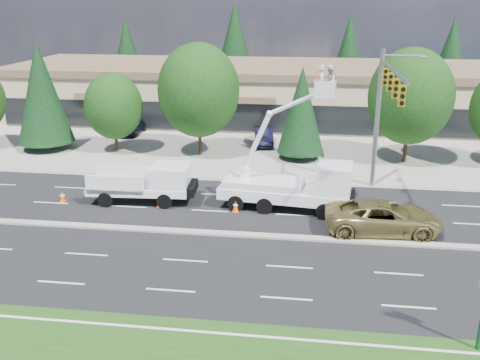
# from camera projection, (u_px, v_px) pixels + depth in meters

# --- Properties ---
(ground) EXTENTS (140.00, 140.00, 0.00)m
(ground) POSITION_uv_depth(u_px,v_px,m) (199.00, 233.00, 28.73)
(ground) COLOR black
(ground) RESTS_ON ground
(concrete_apron) EXTENTS (140.00, 22.00, 0.01)m
(concrete_apron) POSITION_uv_depth(u_px,v_px,m) (245.00, 140.00, 47.49)
(concrete_apron) COLOR gray
(concrete_apron) RESTS_ON ground
(road_median) EXTENTS (120.00, 0.55, 0.12)m
(road_median) POSITION_uv_depth(u_px,v_px,m) (199.00, 232.00, 28.71)
(road_median) COLOR gray
(road_median) RESTS_ON ground
(strip_mall) EXTENTS (50.40, 15.40, 5.50)m
(strip_mall) POSITION_uv_depth(u_px,v_px,m) (257.00, 90.00, 55.94)
(strip_mall) COLOR tan
(strip_mall) RESTS_ON ground
(tree_front_b) EXTENTS (4.52, 4.52, 8.91)m
(tree_front_b) POSITION_uv_depth(u_px,v_px,m) (41.00, 92.00, 43.25)
(tree_front_b) COLOR #332114
(tree_front_b) RESTS_ON ground
(tree_front_c) EXTENTS (4.65, 4.65, 6.45)m
(tree_front_c) POSITION_uv_depth(u_px,v_px,m) (114.00, 106.00, 42.83)
(tree_front_c) COLOR #332114
(tree_front_c) RESTS_ON ground
(tree_front_d) EXTENTS (6.38, 6.38, 8.86)m
(tree_front_d) POSITION_uv_depth(u_px,v_px,m) (199.00, 90.00, 41.50)
(tree_front_d) COLOR #332114
(tree_front_d) RESTS_ON ground
(tree_front_e) EXTENTS (3.65, 3.65, 7.19)m
(tree_front_e) POSITION_uv_depth(u_px,v_px,m) (301.00, 110.00, 40.93)
(tree_front_e) COLOR #332114
(tree_front_e) RESTS_ON ground
(tree_front_f) EXTENTS (6.26, 6.26, 8.68)m
(tree_front_f) POSITION_uv_depth(u_px,v_px,m) (411.00, 96.00, 39.54)
(tree_front_f) COLOR #332114
(tree_front_f) RESTS_ON ground
(tree_back_a) EXTENTS (4.90, 4.90, 9.66)m
(tree_back_a) POSITION_uv_depth(u_px,v_px,m) (127.00, 54.00, 68.70)
(tree_back_a) COLOR #332114
(tree_back_a) RESTS_ON ground
(tree_back_b) EXTENTS (5.89, 5.89, 11.62)m
(tree_back_b) POSITION_uv_depth(u_px,v_px,m) (235.00, 47.00, 66.62)
(tree_back_b) COLOR #332114
(tree_back_b) RESTS_ON ground
(tree_back_c) EXTENTS (5.11, 5.11, 10.07)m
(tree_back_c) POSITION_uv_depth(u_px,v_px,m) (348.00, 55.00, 65.14)
(tree_back_c) COLOR #332114
(tree_back_c) RESTS_ON ground
(tree_back_d) EXTENTS (5.01, 5.01, 9.88)m
(tree_back_d) POSITION_uv_depth(u_px,v_px,m) (450.00, 57.00, 63.68)
(tree_back_d) COLOR #332114
(tree_back_d) RESTS_ON ground
(signal_mast) EXTENTS (2.76, 10.16, 9.00)m
(signal_mast) POSITION_uv_depth(u_px,v_px,m) (384.00, 102.00, 32.13)
(signal_mast) COLOR gray
(signal_mast) RESTS_ON ground
(utility_pickup) EXTENTS (6.31, 2.74, 2.37)m
(utility_pickup) POSITION_uv_depth(u_px,v_px,m) (147.00, 187.00, 32.90)
(utility_pickup) COLOR white
(utility_pickup) RESTS_ON ground
(bucket_truck) EXTENTS (7.95, 3.25, 8.57)m
(bucket_truck) POSITION_uv_depth(u_px,v_px,m) (296.00, 181.00, 31.38)
(bucket_truck) COLOR white
(bucket_truck) RESTS_ON ground
(traffic_cone_a) EXTENTS (0.40, 0.40, 0.70)m
(traffic_cone_a) POSITION_uv_depth(u_px,v_px,m) (62.00, 197.00, 33.01)
(traffic_cone_a) COLOR #F95807
(traffic_cone_a) RESTS_ON ground
(traffic_cone_b) EXTENTS (0.40, 0.40, 0.70)m
(traffic_cone_b) POSITION_uv_depth(u_px,v_px,m) (160.00, 202.00, 32.22)
(traffic_cone_b) COLOR #F95807
(traffic_cone_b) RESTS_ON ground
(traffic_cone_c) EXTENTS (0.40, 0.40, 0.70)m
(traffic_cone_c) POSITION_uv_depth(u_px,v_px,m) (236.00, 206.00, 31.54)
(traffic_cone_c) COLOR #F95807
(traffic_cone_c) RESTS_ON ground
(traffic_cone_d) EXTENTS (0.40, 0.40, 0.70)m
(traffic_cone_d) POSITION_uv_depth(u_px,v_px,m) (365.00, 214.00, 30.41)
(traffic_cone_d) COLOR #F95807
(traffic_cone_d) RESTS_ON ground
(traffic_cone_e) EXTENTS (0.40, 0.40, 0.70)m
(traffic_cone_e) POSITION_uv_depth(u_px,v_px,m) (400.00, 209.00, 31.08)
(traffic_cone_e) COLOR #F95807
(traffic_cone_e) RESTS_ON ground
(minivan) EXTENTS (6.36, 3.21, 1.72)m
(minivan) POSITION_uv_depth(u_px,v_px,m) (384.00, 217.00, 28.59)
(minivan) COLOR olive
(minivan) RESTS_ON ground
(parked_car_west) EXTENTS (1.98, 4.58, 1.54)m
(parked_car_west) POSITION_uv_depth(u_px,v_px,m) (131.00, 126.00, 49.52)
(parked_car_west) COLOR black
(parked_car_west) RESTS_ON ground
(parked_car_east) EXTENTS (2.08, 4.57, 1.45)m
(parked_car_east) POSITION_uv_depth(u_px,v_px,m) (264.00, 136.00, 45.98)
(parked_car_east) COLOR black
(parked_car_east) RESTS_ON ground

